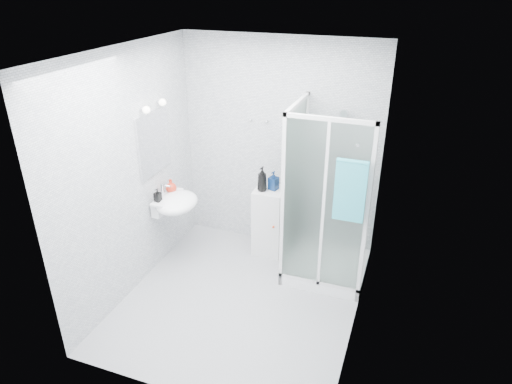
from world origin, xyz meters
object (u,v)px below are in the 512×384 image
at_px(shower_enclosure, 320,241).
at_px(wall_basin, 175,203).
at_px(shampoo_bottle_a, 262,179).
at_px(soap_dispenser_orange, 171,186).
at_px(shampoo_bottle_b, 274,181).
at_px(hand_towel, 350,189).
at_px(storage_cabinet, 269,221).
at_px(soap_dispenser_black, 158,195).

xyz_separation_m(shower_enclosure, wall_basin, (-1.66, -0.32, 0.35)).
height_order(shampoo_bottle_a, soap_dispenser_orange, shampoo_bottle_a).
height_order(shampoo_bottle_a, shampoo_bottle_b, shampoo_bottle_a).
bearing_deg(wall_basin, hand_towel, -2.45).
bearing_deg(storage_cabinet, shampoo_bottle_a, -147.47).
xyz_separation_m(wall_basin, shampoo_bottle_b, (1.00, 0.61, 0.18)).
bearing_deg(shampoo_bottle_a, soap_dispenser_orange, -157.21).
distance_m(shampoo_bottle_b, soap_dispenser_orange, 1.21).
bearing_deg(shampoo_bottle_b, soap_dispenser_black, -146.14).
xyz_separation_m(wall_basin, soap_dispenser_orange, (-0.10, 0.11, 0.15)).
height_order(storage_cabinet, shampoo_bottle_a, shampoo_bottle_a).
xyz_separation_m(shower_enclosure, storage_cabinet, (-0.69, 0.26, -0.02)).
bearing_deg(hand_towel, soap_dispenser_black, -178.31).
bearing_deg(soap_dispenser_black, wall_basin, 49.91).
height_order(wall_basin, shampoo_bottle_b, shampoo_bottle_b).
xyz_separation_m(wall_basin, shampoo_bottle_a, (0.88, 0.53, 0.21)).
bearing_deg(soap_dispenser_black, shampoo_bottle_a, 33.71).
relative_size(hand_towel, shampoo_bottle_a, 2.15).
height_order(hand_towel, soap_dispenser_orange, hand_towel).
xyz_separation_m(shower_enclosure, shampoo_bottle_b, (-0.66, 0.29, 0.53)).
relative_size(storage_cabinet, soap_dispenser_black, 5.62).
height_order(hand_towel, shampoo_bottle_b, hand_towel).
relative_size(storage_cabinet, hand_towel, 1.33).
height_order(shampoo_bottle_b, soap_dispenser_black, shampoo_bottle_b).
bearing_deg(storage_cabinet, shampoo_bottle_b, 37.64).
bearing_deg(wall_basin, soap_dispenser_orange, 132.11).
distance_m(soap_dispenser_orange, soap_dispenser_black, 0.26).
bearing_deg(storage_cabinet, wall_basin, -149.95).
distance_m(wall_basin, shampoo_bottle_a, 1.05).
bearing_deg(shampoo_bottle_a, storage_cabinet, 33.42).
bearing_deg(shower_enclosure, shampoo_bottle_b, 156.17).
xyz_separation_m(storage_cabinet, shampoo_bottle_a, (-0.08, -0.05, 0.58)).
bearing_deg(soap_dispenser_orange, storage_cabinet, 23.65).
height_order(wall_basin, soap_dispenser_orange, soap_dispenser_orange).
relative_size(shower_enclosure, storage_cabinet, 2.33).
height_order(storage_cabinet, soap_dispenser_black, soap_dispenser_black).
bearing_deg(soap_dispenser_black, hand_towel, 1.69).
bearing_deg(hand_towel, storage_cabinet, 147.17).
relative_size(wall_basin, shampoo_bottle_a, 1.87).
bearing_deg(shampoo_bottle_a, hand_towel, -28.92).
xyz_separation_m(hand_towel, soap_dispenser_black, (-2.11, -0.06, -0.39)).
bearing_deg(soap_dispenser_orange, shower_enclosure, 6.65).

